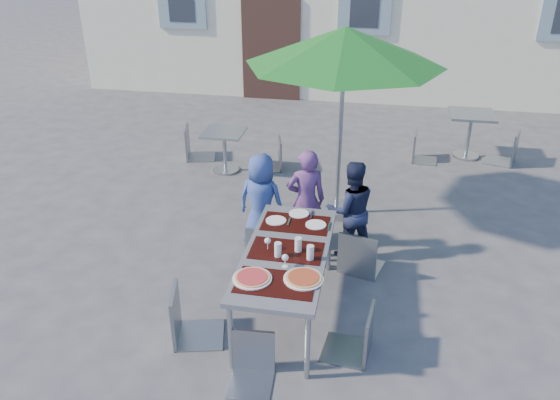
% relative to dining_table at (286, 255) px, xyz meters
% --- Properties ---
extents(ground, '(90.00, 90.00, 0.00)m').
position_rel_dining_table_xyz_m(ground, '(0.29, 0.11, -0.70)').
color(ground, '#434345').
rests_on(ground, ground).
extents(dining_table, '(0.80, 1.85, 0.76)m').
position_rel_dining_table_xyz_m(dining_table, '(0.00, 0.00, 0.00)').
color(dining_table, '#424347').
rests_on(dining_table, ground).
extents(pizza_near_left, '(0.36, 0.36, 0.03)m').
position_rel_dining_table_xyz_m(pizza_near_left, '(-0.22, -0.53, 0.07)').
color(pizza_near_left, white).
rests_on(pizza_near_left, dining_table).
extents(pizza_near_right, '(0.36, 0.36, 0.03)m').
position_rel_dining_table_xyz_m(pizza_near_right, '(0.24, -0.45, 0.07)').
color(pizza_near_right, white).
rests_on(pizza_near_right, dining_table).
extents(glassware, '(0.50, 0.35, 0.15)m').
position_rel_dining_table_xyz_m(glassware, '(0.07, -0.09, 0.13)').
color(glassware, silver).
rests_on(glassware, dining_table).
extents(place_settings, '(0.69, 0.43, 0.01)m').
position_rel_dining_table_xyz_m(place_settings, '(0.01, 0.62, 0.06)').
color(place_settings, white).
rests_on(place_settings, dining_table).
extents(child_0, '(0.65, 0.49, 1.21)m').
position_rel_dining_table_xyz_m(child_0, '(-0.54, 1.27, -0.09)').
color(child_0, '#354C93').
rests_on(child_0, ground).
extents(child_1, '(0.55, 0.44, 1.30)m').
position_rel_dining_table_xyz_m(child_1, '(0.01, 1.30, -0.05)').
color(child_1, '#663976').
rests_on(child_1, ground).
extents(child_2, '(0.67, 0.52, 1.22)m').
position_rel_dining_table_xyz_m(child_2, '(0.54, 1.24, -0.09)').
color(child_2, '#1C213E').
rests_on(child_2, ground).
extents(chair_0, '(0.43, 0.44, 0.97)m').
position_rel_dining_table_xyz_m(chair_0, '(-0.40, 0.87, -0.13)').
color(chair_0, gray).
rests_on(chair_0, ground).
extents(chair_1, '(0.52, 0.52, 0.92)m').
position_rel_dining_table_xyz_m(chair_1, '(-0.09, 1.15, -0.16)').
color(chair_1, '#949A9F').
rests_on(chair_1, ground).
extents(chair_2, '(0.55, 0.55, 1.01)m').
position_rel_dining_table_xyz_m(chair_2, '(0.69, 0.88, -0.10)').
color(chair_2, '#91989C').
rests_on(chair_2, ground).
extents(chair_3, '(0.56, 0.55, 1.03)m').
position_rel_dining_table_xyz_m(chair_3, '(-0.87, -0.54, -0.09)').
color(chair_3, gray).
rests_on(chair_3, ground).
extents(chair_4, '(0.47, 0.47, 0.96)m').
position_rel_dining_table_xyz_m(chair_4, '(0.75, -0.48, -0.13)').
color(chair_4, gray).
rests_on(chair_4, ground).
extents(chair_5, '(0.40, 0.41, 0.85)m').
position_rel_dining_table_xyz_m(chair_5, '(-0.13, -0.95, -0.20)').
color(chair_5, gray).
rests_on(chair_5, ground).
extents(patio_umbrella, '(2.47, 2.47, 2.52)m').
position_rel_dining_table_xyz_m(patio_umbrella, '(0.30, 2.28, 1.57)').
color(patio_umbrella, '#A6A9AE').
rests_on(patio_umbrella, ground).
extents(cafe_table_0, '(0.63, 0.63, 0.68)m').
position_rel_dining_table_xyz_m(cafe_table_0, '(-1.61, 3.40, -0.26)').
color(cafe_table_0, '#A6A9AE').
rests_on(cafe_table_0, ground).
extents(bg_chair_l_0, '(0.57, 0.56, 1.04)m').
position_rel_dining_table_xyz_m(bg_chair_l_0, '(-2.29, 3.85, -0.08)').
color(bg_chair_l_0, gray).
rests_on(bg_chair_l_0, ground).
extents(bg_chair_r_0, '(0.51, 0.51, 0.94)m').
position_rel_dining_table_xyz_m(bg_chair_r_0, '(-0.86, 3.66, -0.15)').
color(bg_chair_r_0, gray).
rests_on(bg_chair_r_0, ground).
extents(cafe_table_1, '(0.73, 0.73, 0.78)m').
position_rel_dining_table_xyz_m(cafe_table_1, '(2.30, 4.75, -0.15)').
color(cafe_table_1, '#A6A9AE').
rests_on(cafe_table_1, ground).
extents(bg_chair_l_1, '(0.44, 0.44, 0.91)m').
position_rel_dining_table_xyz_m(bg_chair_l_1, '(1.50, 4.44, -0.17)').
color(bg_chair_l_1, gray).
rests_on(bg_chair_l_1, ground).
extents(bg_chair_r_1, '(0.59, 0.59, 1.05)m').
position_rel_dining_table_xyz_m(bg_chair_r_1, '(2.93, 4.60, -0.08)').
color(bg_chair_r_1, gray).
rests_on(bg_chair_r_1, ground).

